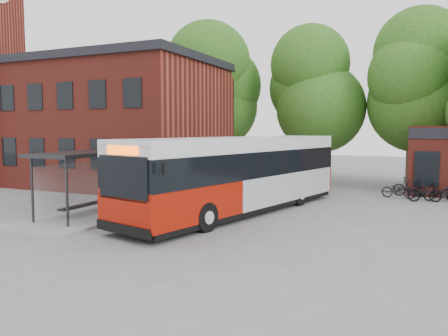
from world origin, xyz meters
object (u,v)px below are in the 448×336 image
at_px(bicycle_3, 425,192).
at_px(bicycle_1, 410,187).
at_px(bicycle_0, 398,190).
at_px(city_bus, 240,175).
at_px(bicycle_4, 441,192).
at_px(bus_shelter, 91,184).

bearing_deg(bicycle_3, bicycle_1, 9.73).
bearing_deg(bicycle_1, bicycle_0, 151.12).
relative_size(city_bus, bicycle_1, 7.47).
bearing_deg(bicycle_1, bicycle_4, -121.13).
bearing_deg(bus_shelter, bicycle_1, 43.30).
distance_m(bicycle_0, bicycle_1, 1.07).
distance_m(bicycle_1, bicycle_3, 1.90).
height_order(bus_shelter, bicycle_3, bus_shelter).
relative_size(city_bus, bicycle_3, 7.91).
height_order(bus_shelter, bicycle_0, bus_shelter).
bearing_deg(bicycle_4, bus_shelter, 107.99).
xyz_separation_m(bus_shelter, bicycle_4, (14.21, 10.89, -0.97)).
bearing_deg(bicycle_0, bicycle_1, -24.49).
xyz_separation_m(city_bus, bicycle_0, (6.49, 7.48, -1.26)).
bearing_deg(bicycle_4, bicycle_3, 112.24).
distance_m(bus_shelter, bicycle_0, 16.41).
height_order(bus_shelter, bicycle_1, bus_shelter).
bearing_deg(bicycle_1, bicycle_3, -153.19).
xyz_separation_m(city_bus, bicycle_4, (8.60, 7.34, -1.25)).
relative_size(bus_shelter, bicycle_3, 4.06).
relative_size(city_bus, bicycle_0, 7.66).
bearing_deg(bicycle_3, city_bus, 116.19).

